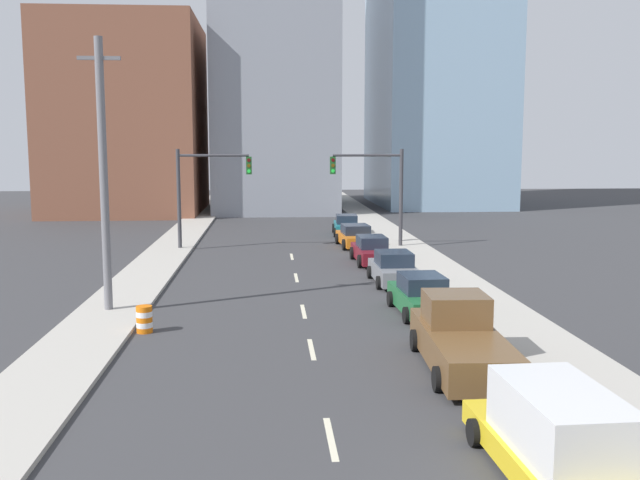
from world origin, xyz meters
name	(u,v)px	position (x,y,z in m)	size (l,w,h in m)	color
sidewalk_left	(183,235)	(-7.54, 46.09, 0.07)	(2.78, 92.19, 0.15)	#ADA89E
sidewalk_right	(389,233)	(7.54, 46.09, 0.07)	(2.78, 92.19, 0.15)	#ADA89E
lane_stripe_at_9m	(331,438)	(0.00, 9.30, 0.00)	(0.16, 2.40, 0.01)	beige
lane_stripe_at_16m	(312,349)	(0.00, 16.37, 0.00)	(0.16, 2.40, 0.01)	beige
lane_stripe_at_22m	(303,311)	(0.00, 21.67, 0.00)	(0.16, 2.40, 0.01)	beige
lane_stripe_at_29m	(296,278)	(0.00, 28.95, 0.00)	(0.16, 2.40, 0.01)	beige
lane_stripe_at_36m	(292,257)	(0.00, 35.74, 0.00)	(0.16, 2.40, 0.01)	beige
building_brick_left	(128,118)	(-14.85, 65.17, 9.15)	(14.00, 16.00, 18.31)	brown
building_office_center	(274,64)	(-0.62, 69.17, 14.81)	(12.00, 20.00, 29.62)	gray
building_glass_right	(436,48)	(17.15, 73.17, 17.19)	(13.00, 20.00, 34.39)	#8CADC6
traffic_signal_left	(200,184)	(-5.60, 39.00, 4.12)	(4.67, 0.35, 6.32)	#38383D
traffic_signal_right	(381,184)	(5.78, 39.00, 4.12)	(4.67, 0.35, 6.32)	#38383D
utility_pole_left_mid	(104,175)	(-7.64, 22.01, 5.42)	(1.60, 0.32, 10.58)	slate
traffic_barrel	(144,319)	(-5.73, 18.88, 0.47)	(0.56, 0.56, 0.95)	orange
box_truck_yellow	(557,438)	(4.19, 6.90, 0.90)	(2.41, 5.44, 1.91)	gold
pickup_truck_brown	(460,339)	(4.27, 14.20, 0.84)	(2.55, 6.24, 2.07)	brown
sedan_green	(422,296)	(4.58, 20.93, 0.70)	(2.20, 4.66, 1.55)	#1E6033
sedan_gray	(394,269)	(4.58, 27.19, 0.69)	(2.13, 4.47, 1.53)	slate
sedan_maroon	(372,251)	(4.38, 33.10, 0.70)	(2.08, 4.79, 1.53)	maroon
sedan_orange	(355,237)	(4.27, 39.65, 0.67)	(2.37, 4.75, 1.44)	orange
sedan_teal	(346,226)	(4.37, 45.96, 0.67)	(2.17, 4.48, 1.48)	#196B75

